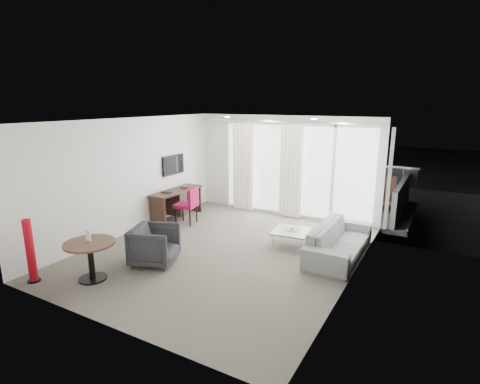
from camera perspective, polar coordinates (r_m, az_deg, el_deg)
The scene contains 28 objects.
floor at distance 7.67m, azimuth -2.22°, elevation -8.94°, with size 5.00×6.00×0.00m, color #5A554B.
ceiling at distance 7.09m, azimuth -2.42°, elevation 10.84°, with size 5.00×6.00×0.00m, color white.
wall_left at distance 8.82m, azimuth -16.31°, elevation 2.34°, with size 0.00×6.00×2.60m, color silver.
wall_right at distance 6.37m, azimuth 17.24°, elevation -1.97°, with size 0.00×6.00×2.60m, color silver.
wall_front at distance 5.07m, azimuth -20.45°, elevation -6.21°, with size 5.00×0.00×2.60m, color silver.
window_panel at distance 9.80m, azimuth 8.40°, elevation 3.24°, with size 4.00×0.02×2.38m, color white, non-canonical shape.
window_frame at distance 9.78m, azimuth 8.37°, elevation 3.23°, with size 4.10×0.06×2.44m, color white, non-canonical shape.
curtain_left at distance 10.25m, azimuth 0.47°, elevation 3.85°, with size 0.60×0.20×2.38m, color white, non-canonical shape.
curtain_right at distance 9.66m, azimuth 7.77°, elevation 3.12°, with size 0.60×0.20×2.38m, color white, non-canonical shape.
curtain_track at distance 9.61m, azimuth 6.60°, elevation 10.61°, with size 4.80×0.04×0.04m, color #B2B2B7, non-canonical shape.
downlight_a at distance 8.93m, azimuth -1.93°, elevation 11.36°, with size 0.12×0.12×0.02m, color #FFE0B2.
downlight_b at distance 8.04m, azimuth 11.21°, elevation 10.86°, with size 0.12×0.12×0.02m, color #FFE0B2.
desk at distance 9.75m, azimuth -9.61°, elevation -1.85°, with size 0.49×1.58×0.74m, color #311F16, non-canonical shape.
tv at distance 9.83m, azimuth -10.13°, elevation 4.10°, with size 0.05×0.80×0.50m, color black, non-canonical shape.
desk_chair at distance 9.25m, azimuth -8.22°, elevation -2.06°, with size 0.51×0.47×0.93m, color maroon, non-canonical shape.
round_table at distance 6.87m, azimuth -21.74°, elevation -9.73°, with size 0.84×0.84×0.67m, color #432719, non-canonical shape.
menu_card at distance 6.80m, azimuth -22.10°, elevation -6.51°, with size 0.11×0.02×0.20m, color white, non-canonical shape.
red_lamp at distance 7.15m, azimuth -29.34°, elevation -7.84°, with size 0.22×0.22×1.08m, color maroon.
tub_armchair at distance 7.17m, azimuth -12.89°, elevation -7.88°, with size 0.77×0.79×0.72m, color #28282B.
coffee_table at distance 7.95m, azimuth 7.78°, elevation -6.95°, with size 0.73×0.73×0.33m, color gray, non-canonical shape.
remote at distance 7.94m, azimuth 7.92°, elevation -5.49°, with size 0.05×0.16×0.02m, color black, non-canonical shape.
magazine at distance 7.95m, azimuth 8.02°, elevation -5.47°, with size 0.21×0.27×0.02m, color gray, non-canonical shape.
sofa at distance 7.58m, azimuth 14.92°, elevation -7.16°, with size 2.14×0.84×0.62m, color gray.
terrace_slab at distance 11.47m, azimuth 10.91°, elevation -1.78°, with size 5.60×3.00×0.12m, color #4D4D50.
rattan_chair_a at distance 11.12m, azimuth 15.69°, elevation 0.14°, with size 0.61×0.61×0.89m, color #523223, non-canonical shape.
rattan_chair_b at distance 11.03m, azimuth 21.36°, elevation -0.33°, with size 0.63×0.63×0.92m, color #523223, non-canonical shape.
rattan_table at distance 10.69m, azimuth 14.04°, elevation -1.22°, with size 0.55×0.55×0.55m, color #523223, non-canonical shape.
balustrade at distance 12.70m, azimuth 13.12°, elevation 2.20°, with size 5.50×0.06×1.05m, color #B2B2B7, non-canonical shape.
Camera 1 is at (3.72, -6.03, 2.95)m, focal length 28.00 mm.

